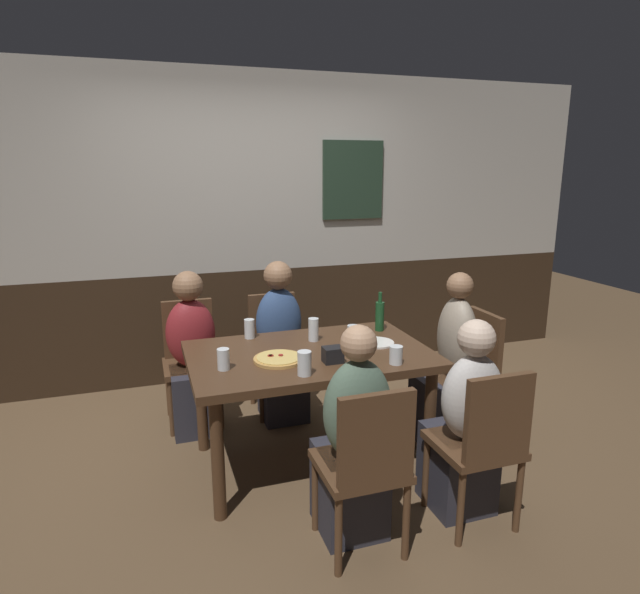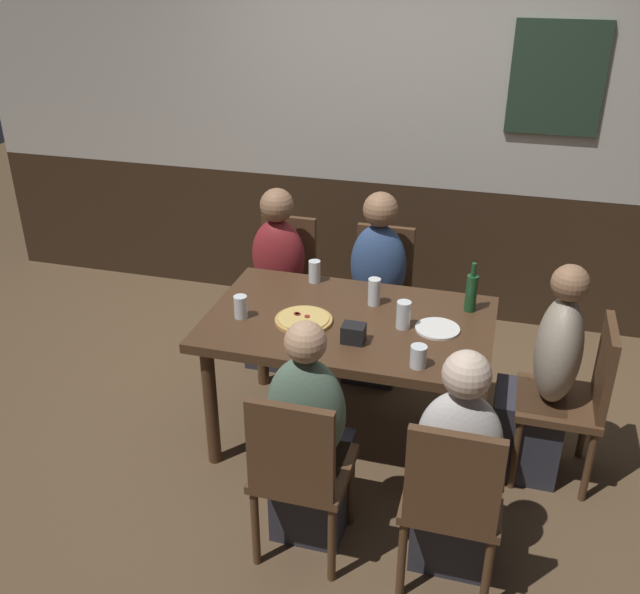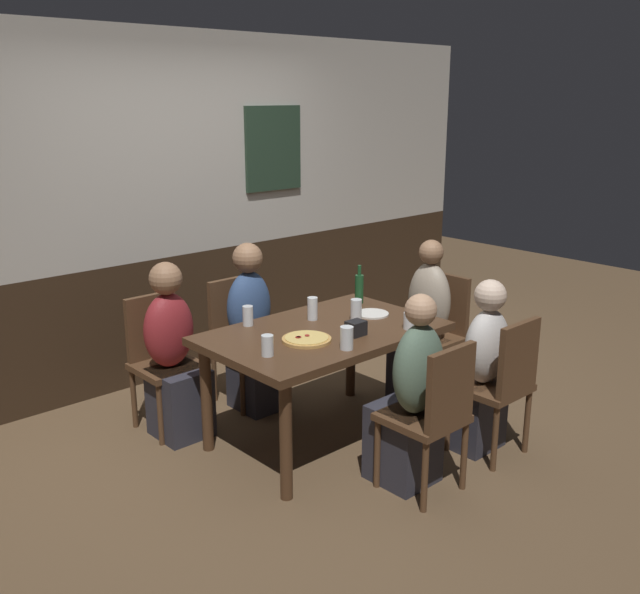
# 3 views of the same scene
# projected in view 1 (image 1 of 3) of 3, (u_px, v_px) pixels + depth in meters

# --- Properties ---
(ground_plane) EXTENTS (12.00, 12.00, 0.00)m
(ground_plane) POSITION_uv_depth(u_px,v_px,m) (310.00, 462.00, 3.43)
(ground_plane) COLOR brown
(wall_back) EXTENTS (6.40, 0.13, 2.60)m
(wall_back) POSITION_uv_depth(u_px,v_px,m) (253.00, 229.00, 4.64)
(wall_back) COLOR #332316
(wall_back) RESTS_ON ground_plane
(dining_table) EXTENTS (1.45, 0.92, 0.74)m
(dining_table) POSITION_uv_depth(u_px,v_px,m) (310.00, 365.00, 3.27)
(dining_table) COLOR #472D1C
(dining_table) RESTS_ON ground_plane
(chair_mid_near) EXTENTS (0.40, 0.40, 0.88)m
(chair_mid_near) POSITION_uv_depth(u_px,v_px,m) (366.00, 461.00, 2.50)
(chair_mid_near) COLOR #513521
(chair_mid_near) RESTS_ON ground_plane
(chair_right_near) EXTENTS (0.40, 0.40, 0.88)m
(chair_right_near) POSITION_uv_depth(u_px,v_px,m) (483.00, 440.00, 2.70)
(chair_right_near) COLOR #513521
(chair_right_near) RESTS_ON ground_plane
(chair_mid_far) EXTENTS (0.40, 0.40, 0.88)m
(chair_mid_far) POSITION_uv_depth(u_px,v_px,m) (276.00, 345.00, 4.12)
(chair_mid_far) COLOR #513521
(chair_mid_far) RESTS_ON ground_plane
(chair_left_far) EXTENTS (0.40, 0.40, 0.88)m
(chair_left_far) POSITION_uv_depth(u_px,v_px,m) (191.00, 354.00, 3.92)
(chair_left_far) COLOR #513521
(chair_left_far) RESTS_ON ground_plane
(chair_head_east) EXTENTS (0.40, 0.40, 0.88)m
(chair_head_east) POSITION_uv_depth(u_px,v_px,m) (469.00, 368.00, 3.66)
(chair_head_east) COLOR #513521
(chair_head_east) RESTS_ON ground_plane
(person_mid_near) EXTENTS (0.34, 0.37, 1.12)m
(person_mid_near) POSITION_uv_depth(u_px,v_px,m) (353.00, 450.00, 2.66)
(person_mid_near) COLOR #2D2D38
(person_mid_near) RESTS_ON ground_plane
(person_right_near) EXTENTS (0.34, 0.37, 1.09)m
(person_right_near) POSITION_uv_depth(u_px,v_px,m) (464.00, 432.00, 2.86)
(person_right_near) COLOR #2D2D38
(person_right_near) RESTS_ON ground_plane
(person_mid_far) EXTENTS (0.34, 0.37, 1.17)m
(person_mid_far) POSITION_uv_depth(u_px,v_px,m) (281.00, 352.00, 3.97)
(person_mid_far) COLOR #2D2D38
(person_mid_far) RESTS_ON ground_plane
(person_left_far) EXTENTS (0.34, 0.37, 1.14)m
(person_left_far) POSITION_uv_depth(u_px,v_px,m) (193.00, 364.00, 3.77)
(person_left_far) COLOR #2D2D38
(person_left_far) RESTS_ON ground_plane
(person_head_east) EXTENTS (0.37, 0.34, 1.16)m
(person_head_east) POSITION_uv_depth(u_px,v_px,m) (449.00, 372.00, 3.61)
(person_head_east) COLOR #2D2D38
(person_head_east) RESTS_ON ground_plane
(pizza) EXTENTS (0.29, 0.29, 0.03)m
(pizza) POSITION_uv_depth(u_px,v_px,m) (279.00, 359.00, 3.10)
(pizza) COLOR tan
(pizza) RESTS_ON dining_table
(tumbler_water) EXTENTS (0.07, 0.07, 0.13)m
(tumbler_water) POSITION_uv_depth(u_px,v_px,m) (249.00, 330.00, 3.50)
(tumbler_water) COLOR silver
(tumbler_water) RESTS_ON dining_table
(highball_clear) EXTENTS (0.08, 0.08, 0.10)m
(highball_clear) POSITION_uv_depth(u_px,v_px,m) (396.00, 356.00, 3.04)
(highball_clear) COLOR silver
(highball_clear) RESTS_ON dining_table
(tumbler_short) EXTENTS (0.08, 0.08, 0.13)m
(tumbler_short) POSITION_uv_depth(u_px,v_px,m) (304.00, 365.00, 2.88)
(tumbler_short) COLOR silver
(tumbler_short) RESTS_ON dining_table
(pint_glass_amber) EXTENTS (0.07, 0.07, 0.14)m
(pint_glass_amber) POSITION_uv_depth(u_px,v_px,m) (353.00, 338.00, 3.31)
(pint_glass_amber) COLOR silver
(pint_glass_amber) RESTS_ON dining_table
(beer_glass_half) EXTENTS (0.07, 0.07, 0.12)m
(beer_glass_half) POSITION_uv_depth(u_px,v_px,m) (224.00, 361.00, 2.96)
(beer_glass_half) COLOR silver
(beer_glass_half) RESTS_ON dining_table
(pint_glass_pale) EXTENTS (0.07, 0.07, 0.15)m
(pint_glass_pale) POSITION_uv_depth(u_px,v_px,m) (313.00, 331.00, 3.44)
(pint_glass_pale) COLOR silver
(pint_glass_pale) RESTS_ON dining_table
(beer_bottle_green) EXTENTS (0.06, 0.06, 0.27)m
(beer_bottle_green) POSITION_uv_depth(u_px,v_px,m) (380.00, 315.00, 3.65)
(beer_bottle_green) COLOR #194723
(beer_bottle_green) RESTS_ON dining_table
(plate_white_large) EXTENTS (0.22, 0.22, 0.01)m
(plate_white_large) POSITION_uv_depth(u_px,v_px,m) (377.00, 343.00, 3.40)
(plate_white_large) COLOR white
(plate_white_large) RESTS_ON dining_table
(condiment_caddy) EXTENTS (0.11, 0.09, 0.09)m
(condiment_caddy) POSITION_uv_depth(u_px,v_px,m) (333.00, 355.00, 3.07)
(condiment_caddy) COLOR black
(condiment_caddy) RESTS_ON dining_table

